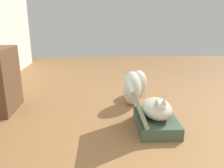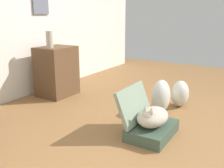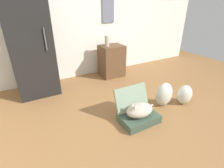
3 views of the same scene
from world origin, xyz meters
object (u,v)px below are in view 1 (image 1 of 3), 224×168
object	(u,v)px
plastic_bag_white	(132,88)
cat	(157,108)
plastic_bag_clear	(138,83)
suitcase_base	(156,122)

from	to	relation	value
plastic_bag_white	cat	bearing A→B (deg)	-166.13
cat	plastic_bag_clear	xyz separation A→B (m)	(0.96, 0.03, -0.04)
cat	plastic_bag_white	size ratio (longest dim) A/B	1.20
suitcase_base	plastic_bag_white	distance (m)	0.65
cat	plastic_bag_white	bearing A→B (deg)	13.87
cat	plastic_bag_clear	world-z (taller)	cat
suitcase_base	plastic_bag_clear	distance (m)	0.96
plastic_bag_white	plastic_bag_clear	distance (m)	0.36
suitcase_base	cat	size ratio (longest dim) A/B	1.11
suitcase_base	cat	world-z (taller)	cat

